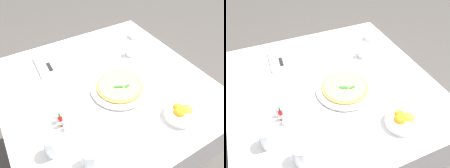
# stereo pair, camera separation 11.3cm
# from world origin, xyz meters

# --- Properties ---
(ground_plane) EXTENTS (8.00, 8.00, 0.00)m
(ground_plane) POSITION_xyz_m (0.00, 0.00, 0.00)
(ground_plane) COLOR #4C4742
(dining_table) EXTENTS (1.08, 1.08, 0.76)m
(dining_table) POSITION_xyz_m (0.00, 0.00, 0.62)
(dining_table) COLOR white
(dining_table) RESTS_ON ground_plane
(pizza_plate) EXTENTS (0.31, 0.31, 0.02)m
(pizza_plate) POSITION_xyz_m (-0.07, -0.05, 0.77)
(pizza_plate) COLOR white
(pizza_plate) RESTS_ON dining_table
(pizza) EXTENTS (0.24, 0.24, 0.02)m
(pizza) POSITION_xyz_m (-0.08, -0.05, 0.78)
(pizza) COLOR #C68E47
(pizza) RESTS_ON pizza_plate
(coffee_cup_near_right) EXTENTS (0.13, 0.13, 0.06)m
(coffee_cup_near_right) POSITION_xyz_m (0.31, -0.41, 0.78)
(coffee_cup_near_right) COLOR white
(coffee_cup_near_right) RESTS_ON dining_table
(coffee_cup_left_edge) EXTENTS (0.13, 0.13, 0.06)m
(coffee_cup_left_edge) POSITION_xyz_m (0.15, -0.28, 0.79)
(coffee_cup_left_edge) COLOR white
(coffee_cup_left_edge) RESTS_ON dining_table
(water_glass_back_corner) EXTENTS (0.07, 0.07, 0.10)m
(water_glass_back_corner) POSITION_xyz_m (-0.37, 0.27, 0.80)
(water_glass_back_corner) COLOR white
(water_glass_back_corner) RESTS_ON dining_table
(water_glass_right_edge) EXTENTS (0.06, 0.06, 0.10)m
(water_glass_right_edge) POSITION_xyz_m (-0.25, 0.37, 0.80)
(water_glass_right_edge) COLOR white
(water_glass_right_edge) RESTS_ON dining_table
(napkin_folded) EXTENTS (0.22, 0.14, 0.02)m
(napkin_folded) POSITION_xyz_m (0.32, 0.21, 0.77)
(napkin_folded) COLOR silver
(napkin_folded) RESTS_ON dining_table
(dinner_knife) EXTENTS (0.20, 0.03, 0.01)m
(dinner_knife) POSITION_xyz_m (0.32, 0.21, 0.78)
(dinner_knife) COLOR silver
(dinner_knife) RESTS_ON napkin_folded
(citrus_bowl) EXTENTS (0.15, 0.15, 0.07)m
(citrus_bowl) POSITION_xyz_m (-0.37, -0.19, 0.78)
(citrus_bowl) COLOR white
(citrus_bowl) RESTS_ON dining_table
(hot_sauce_bottle) EXTENTS (0.02, 0.02, 0.08)m
(hot_sauce_bottle) POSITION_xyz_m (-0.14, 0.30, 0.79)
(hot_sauce_bottle) COLOR #B7140F
(hot_sauce_bottle) RESTS_ON dining_table
(salt_shaker) EXTENTS (0.03, 0.03, 0.06)m
(salt_shaker) POSITION_xyz_m (-0.11, 0.31, 0.78)
(salt_shaker) COLOR white
(salt_shaker) RESTS_ON dining_table
(pepper_shaker) EXTENTS (0.03, 0.03, 0.06)m
(pepper_shaker) POSITION_xyz_m (-0.17, 0.29, 0.78)
(pepper_shaker) COLOR white
(pepper_shaker) RESTS_ON dining_table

